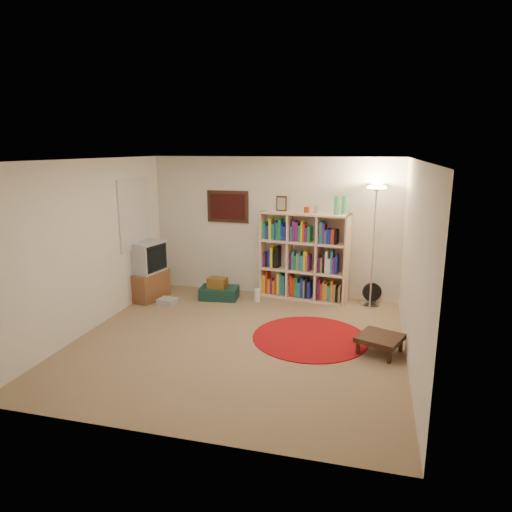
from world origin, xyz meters
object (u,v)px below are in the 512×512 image
Objects in this scene: bookshelf at (303,257)px; suitcase at (219,293)px; side_table at (380,339)px; floor_fan at (372,293)px; tv_stand at (147,271)px; floor_lamp at (376,205)px.

bookshelf reaches higher than suitcase.
bookshelf is at bearing 123.43° from side_table.
floor_fan is 0.35× the size of tv_stand.
suitcase is 1.03× the size of side_table.
floor_fan is 0.54× the size of side_table.
floor_fan is (1.22, -0.02, -0.57)m from bookshelf.
bookshelf is 1.63m from suitcase.
floor_lamp is at bearing 94.39° from side_table.
suitcase is (-2.63, -0.27, -1.63)m from floor_lamp.
suitcase is at bearing -174.13° from floor_lamp.
bookshelf is 1.78× the size of tv_stand.
bookshelf is 5.02× the size of floor_fan.
bookshelf is 2.80m from tv_stand.
tv_stand is at bearing 162.08° from side_table.
tv_stand reaches higher than floor_fan.
floor_lamp is 3.04× the size of side_table.
side_table is at bearing -36.23° from suitcase.
side_table is (0.14, -1.88, -1.53)m from floor_lamp.
tv_stand is 1.48× the size of suitcase.
suitcase is 3.21m from side_table.
side_table is at bearing -106.18° from floor_fan.
suitcase is at bearing 25.44° from tv_stand.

